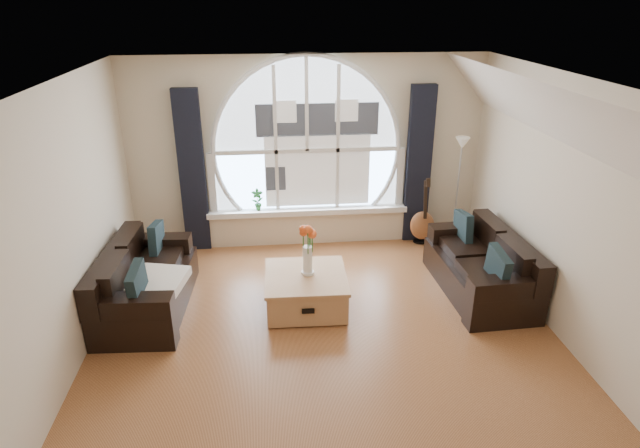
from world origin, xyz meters
The scene contains 20 objects.
ground centered at (0.00, 0.00, 0.00)m, with size 5.00×5.50×0.01m, color brown.
ceiling centered at (0.00, 0.00, 2.70)m, with size 5.00×5.50×0.01m, color silver.
wall_back centered at (0.00, 2.75, 1.35)m, with size 5.00×0.01×2.70m, color beige.
wall_left centered at (-2.50, 0.00, 1.35)m, with size 0.01×5.50×2.70m, color beige.
wall_right centered at (2.50, 0.00, 1.35)m, with size 0.01×5.50×2.70m, color beige.
attic_slope centered at (2.20, 0.00, 2.35)m, with size 0.92×5.50×0.72m, color silver.
arched_window centered at (0.00, 2.72, 1.62)m, with size 2.60×0.06×2.15m, color silver.
window_sill centered at (0.00, 2.65, 0.51)m, with size 2.90×0.22×0.08m, color white.
window_frame centered at (0.00, 2.69, 1.62)m, with size 2.76×0.08×2.15m, color white.
neighbor_house centered at (0.15, 2.71, 1.50)m, with size 1.70×0.02×1.50m, color silver.
curtain_left centered at (-1.60, 2.63, 1.15)m, with size 0.35×0.12×2.30m, color black.
curtain_right centered at (1.60, 2.63, 1.15)m, with size 0.35×0.12×2.30m, color black.
sofa_left centered at (-2.01, 1.03, 0.40)m, with size 0.86×1.73×0.77m, color black.
sofa_right centered at (1.99, 1.01, 0.40)m, with size 0.85×1.71×0.76m, color black.
coffee_chest centered at (-0.17, 0.87, 0.23)m, with size 0.94×0.94×0.46m, color #A4744B.
throw_blanket centered at (-1.80, 0.76, 0.50)m, with size 0.55×0.55×0.10m, color silver.
vase_flowers centered at (-0.14, 0.91, 0.81)m, with size 0.24×0.24×0.70m, color white.
floor_lamp centered at (2.15, 2.44, 0.80)m, with size 0.24×0.24×1.60m, color #B2B2B2.
guitar centered at (1.66, 2.42, 0.53)m, with size 0.36×0.24×1.06m, color brown.
potted_plant centered at (-0.72, 2.65, 0.71)m, with size 0.17×0.11×0.32m, color #1E6023.
Camera 1 is at (-0.56, -4.55, 3.42)m, focal length 29.95 mm.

